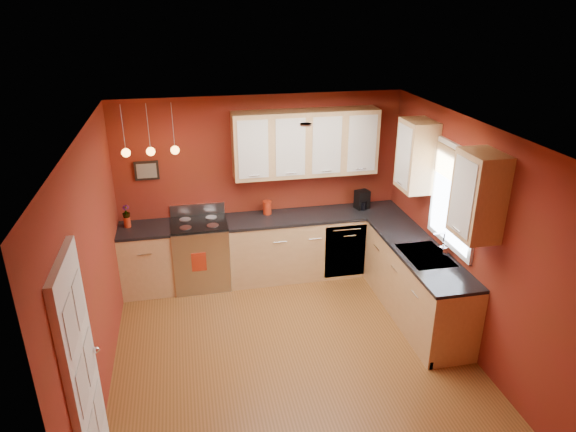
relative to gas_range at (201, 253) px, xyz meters
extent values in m
plane|color=brown|center=(0.92, -1.80, -0.48)|extent=(4.20, 4.20, 0.00)
cube|color=beige|center=(0.92, -1.80, 2.12)|extent=(4.00, 4.20, 0.02)
cube|color=maroon|center=(0.92, 0.30, 0.82)|extent=(4.00, 0.02, 2.60)
cube|color=maroon|center=(0.92, -3.90, 0.82)|extent=(4.00, 0.02, 2.60)
cube|color=maroon|center=(-1.08, -1.80, 0.82)|extent=(0.02, 4.20, 2.60)
cube|color=maroon|center=(2.92, -1.80, 0.82)|extent=(0.02, 4.20, 2.60)
cube|color=tan|center=(-0.73, 0.00, -0.03)|extent=(0.70, 0.60, 0.90)
cube|color=tan|center=(1.65, 0.00, -0.03)|extent=(2.54, 0.60, 0.90)
cube|color=tan|center=(2.62, -1.35, -0.03)|extent=(0.60, 2.10, 0.90)
cube|color=black|center=(-0.73, 0.00, 0.44)|extent=(0.70, 0.62, 0.04)
cube|color=black|center=(1.65, 0.00, 0.44)|extent=(2.54, 0.62, 0.04)
cube|color=black|center=(2.62, -1.35, 0.44)|extent=(0.62, 2.10, 0.04)
cube|color=#B2B3B7|center=(0.00, 0.00, -0.02)|extent=(0.76, 0.64, 0.92)
cube|color=black|center=(0.00, -0.30, 0.00)|extent=(0.55, 0.02, 0.32)
cylinder|color=#B2B3B7|center=(0.00, -0.31, 0.24)|extent=(0.60, 0.02, 0.02)
cube|color=black|center=(0.00, 0.00, 0.45)|extent=(0.76, 0.60, 0.03)
cylinder|color=#98989D|center=(-0.18, -0.14, 0.47)|extent=(0.16, 0.16, 0.01)
cylinder|color=#98989D|center=(0.18, -0.14, 0.47)|extent=(0.16, 0.16, 0.01)
cylinder|color=#98989D|center=(-0.18, 0.14, 0.47)|extent=(0.16, 0.16, 0.01)
cylinder|color=#98989D|center=(0.18, 0.14, 0.47)|extent=(0.16, 0.16, 0.01)
cube|color=#B2B3B7|center=(0.00, 0.30, 0.55)|extent=(0.76, 0.04, 0.16)
cube|color=#B2B3B7|center=(2.02, -0.29, -0.03)|extent=(0.60, 0.02, 0.80)
cube|color=#98989D|center=(2.62, -1.50, 0.43)|extent=(0.50, 0.70, 0.05)
cube|color=black|center=(2.62, -1.33, 0.42)|extent=(0.42, 0.30, 0.02)
cube|color=black|center=(2.62, -1.67, 0.42)|extent=(0.42, 0.30, 0.02)
cylinder|color=silver|center=(2.84, -1.50, 0.60)|extent=(0.02, 0.02, 0.28)
cylinder|color=silver|center=(2.77, -1.50, 0.73)|extent=(0.16, 0.02, 0.02)
cube|color=white|center=(2.90, -1.50, 1.17)|extent=(0.04, 1.02, 1.22)
cube|color=white|center=(2.89, -1.50, 1.17)|extent=(0.01, 0.90, 1.10)
cube|color=#A28051|center=(2.87, -1.50, 1.54)|extent=(0.02, 0.96, 0.36)
cube|color=white|center=(-1.05, -3.00, 0.54)|extent=(0.06, 0.82, 2.05)
cube|color=silver|center=(-1.02, -3.18, 1.12)|extent=(0.00, 0.28, 0.40)
cube|color=silver|center=(-1.02, -2.82, 1.12)|extent=(0.00, 0.28, 0.40)
cube|color=silver|center=(-1.02, -3.18, 0.57)|extent=(0.00, 0.28, 0.40)
cube|color=silver|center=(-1.02, -2.82, 0.57)|extent=(0.00, 0.28, 0.40)
cube|color=silver|center=(-1.02, -2.82, 0.02)|extent=(0.00, 0.28, 0.40)
sphere|color=silver|center=(-0.99, -2.67, 0.52)|extent=(0.06, 0.06, 0.06)
cube|color=tan|center=(1.52, 0.12, 1.47)|extent=(2.00, 0.35, 0.90)
cube|color=tan|center=(2.75, -1.48, 1.47)|extent=(0.35, 1.95, 0.90)
cube|color=black|center=(-0.63, 0.28, 1.17)|extent=(0.32, 0.03, 0.26)
cylinder|color=#98989D|center=(-0.83, -0.05, 1.82)|extent=(0.01, 0.01, 0.60)
sphere|color=#FFA53F|center=(-0.83, -0.05, 1.52)|extent=(0.11, 0.11, 0.11)
cylinder|color=#98989D|center=(-0.53, -0.05, 1.82)|extent=(0.01, 0.01, 0.60)
sphere|color=#FFA53F|center=(-0.53, -0.05, 1.52)|extent=(0.11, 0.11, 0.11)
cylinder|color=#98989D|center=(-0.23, -0.05, 1.82)|extent=(0.01, 0.01, 0.60)
sphere|color=#FFA53F|center=(-0.23, -0.05, 1.52)|extent=(0.11, 0.11, 0.11)
cylinder|color=#AD2B12|center=(0.97, 0.14, 0.55)|extent=(0.12, 0.12, 0.18)
cylinder|color=#AD2B12|center=(0.97, 0.14, 0.64)|extent=(0.13, 0.13, 0.02)
cylinder|color=#AD2B12|center=(-0.94, 0.08, 0.53)|extent=(0.09, 0.09, 0.14)
imported|color=#AD2B12|center=(-0.94, 0.08, 0.67)|extent=(0.11, 0.11, 0.19)
cube|color=black|center=(2.37, 0.08, 0.59)|extent=(0.22, 0.20, 0.27)
cylinder|color=black|center=(2.37, 0.02, 0.52)|extent=(0.13, 0.13, 0.13)
imported|color=silver|center=(2.81, -1.56, 0.55)|extent=(0.10, 0.10, 0.18)
cube|color=#AD2B12|center=(-0.04, -0.33, 0.04)|extent=(0.20, 0.01, 0.27)
camera|label=1|loc=(-0.11, -6.52, 3.29)|focal=32.00mm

